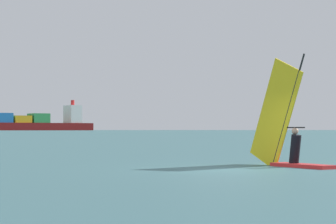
% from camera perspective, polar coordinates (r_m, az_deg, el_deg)
% --- Properties ---
extents(ground_plane, '(4000.00, 4000.00, 0.00)m').
position_cam_1_polar(ground_plane, '(20.58, 5.67, -4.88)').
color(ground_plane, '#386066').
extents(windsurfer, '(2.59, 3.34, 3.82)m').
position_cam_1_polar(windsurfer, '(22.44, 10.17, -2.11)').
color(windsurfer, red).
rests_on(windsurfer, ground_plane).
extents(cargo_ship, '(150.01, 120.25, 34.30)m').
position_cam_1_polar(cargo_ship, '(748.07, -12.36, -0.90)').
color(cargo_ship, maroon).
rests_on(cargo_ship, ground_plane).
extents(distant_headland, '(945.12, 467.38, 38.74)m').
position_cam_1_polar(distant_headland, '(1342.24, 8.67, -0.68)').
color(distant_headland, '#756B56').
rests_on(distant_headland, ground_plane).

